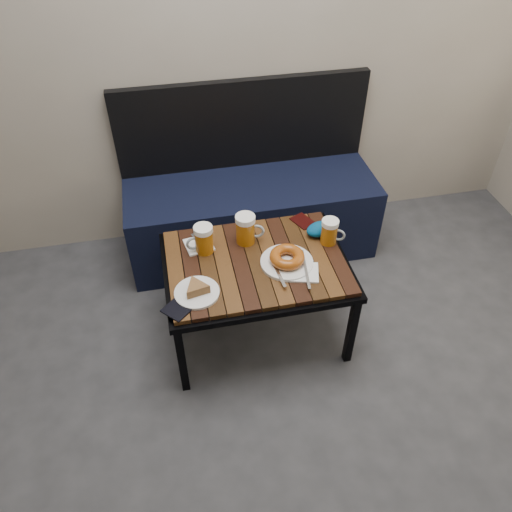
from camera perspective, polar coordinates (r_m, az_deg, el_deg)
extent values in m
cube|color=black|center=(2.91, -0.50, 4.46)|extent=(1.40, 0.50, 0.45)
cube|color=black|center=(2.85, -1.52, 14.85)|extent=(1.40, 0.05, 0.50)
cube|color=black|center=(2.24, -8.47, -11.66)|extent=(0.04, 0.03, 0.42)
cube|color=black|center=(2.36, 10.86, -8.40)|extent=(0.03, 0.03, 0.42)
cube|color=black|center=(2.62, -9.67, -1.88)|extent=(0.04, 0.04, 0.42)
cube|color=black|center=(2.72, 6.84, 0.48)|extent=(0.03, 0.04, 0.42)
cube|color=black|center=(2.28, 0.00, -1.21)|extent=(0.84, 0.62, 0.03)
cube|color=#321F0B|center=(2.27, 0.00, -0.73)|extent=(0.80, 0.58, 0.02)
cylinder|color=#A85D0D|center=(2.28, -5.95, 1.68)|extent=(0.09, 0.09, 0.11)
cylinder|color=white|center=(2.24, -6.08, 3.05)|extent=(0.09, 0.09, 0.03)
torus|color=#8C999E|center=(2.28, -7.14, 1.43)|extent=(0.07, 0.02, 0.07)
cylinder|color=#A85D0D|center=(2.32, -1.22, 2.82)|extent=(0.10, 0.10, 0.12)
cylinder|color=white|center=(2.28, -1.25, 4.28)|extent=(0.09, 0.09, 0.03)
torus|color=#8C999E|center=(2.32, 0.06, 2.85)|extent=(0.08, 0.03, 0.07)
cylinder|color=#A85D0D|center=(2.35, 8.34, 2.56)|extent=(0.10, 0.10, 0.10)
cylinder|color=white|center=(2.31, 8.50, 3.78)|extent=(0.08, 0.08, 0.02)
torus|color=#8C999E|center=(2.35, 9.41, 2.37)|extent=(0.06, 0.04, 0.06)
cylinder|color=white|center=(2.12, -6.77, -4.17)|extent=(0.19, 0.19, 0.01)
cylinder|color=white|center=(2.24, 3.53, -0.73)|extent=(0.24, 0.24, 0.02)
torus|color=#813A0B|center=(2.22, 3.57, -0.11)|extent=(0.16, 0.16, 0.05)
cube|color=#A5A8AD|center=(2.21, 5.70, -1.46)|extent=(0.05, 0.25, 0.00)
cube|color=#A5A8AD|center=(2.18, 2.55, -1.94)|extent=(0.03, 0.18, 0.00)
cube|color=white|center=(2.35, -6.55, 1.28)|extent=(0.14, 0.14, 0.01)
cube|color=#A5A8AD|center=(2.35, -6.56, 1.39)|extent=(0.06, 0.16, 0.00)
cube|color=white|center=(2.21, 5.21, -1.86)|extent=(0.18, 0.16, 0.01)
cube|color=black|center=(2.08, -8.57, -5.67)|extent=(0.17, 0.17, 0.01)
cube|color=black|center=(2.49, 5.39, 3.98)|extent=(0.12, 0.14, 0.01)
ellipsoid|color=navy|center=(2.40, 7.32, 3.08)|extent=(0.16, 0.13, 0.06)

